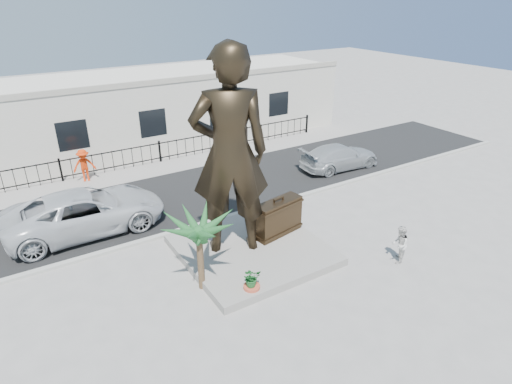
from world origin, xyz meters
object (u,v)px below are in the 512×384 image
(tourist, at_px, (400,244))
(car_white, at_px, (86,211))
(statue, at_px, (230,153))
(suitcase, at_px, (278,217))

(tourist, xyz_separation_m, car_white, (-9.35, 8.54, 0.17))
(statue, xyz_separation_m, suitcase, (2.04, -0.14, -3.07))
(suitcase, distance_m, car_white, 8.05)
(suitcase, relative_size, tourist, 1.41)
(suitcase, bearing_deg, statue, 165.63)
(tourist, bearing_deg, statue, -75.53)
(suitcase, height_order, tourist, suitcase)
(statue, bearing_deg, car_white, -26.29)
(car_white, bearing_deg, tourist, -132.17)
(statue, xyz_separation_m, car_white, (-4.35, 4.75, -3.20))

